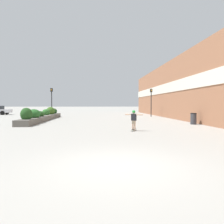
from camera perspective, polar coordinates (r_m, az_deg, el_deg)
ground_plane at (r=6.24m, az=1.39°, el=-13.84°), size 300.00×300.00×0.00m
building_wall_right at (r=26.10m, az=16.56°, el=5.91°), size 0.67×43.86×7.00m
planter_box at (r=24.22m, az=-17.50°, el=-0.98°), size 1.20×13.90×1.43m
skateboard at (r=14.06m, az=5.70°, el=-4.65°), size 0.44×0.67×0.10m
skateboarder at (r=14.00m, az=5.71°, el=-1.51°), size 1.07×0.57×1.23m
trash_bin at (r=19.71m, az=20.51°, el=-1.64°), size 0.52×0.52×0.97m
car_center_left at (r=38.87m, az=24.17°, el=0.45°), size 4.68×1.90×1.40m
traffic_light_left at (r=29.67m, az=-15.50°, el=3.63°), size 0.28×0.30×3.81m
traffic_light_right at (r=30.07m, az=10.21°, el=3.64°), size 0.28×0.30×3.79m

